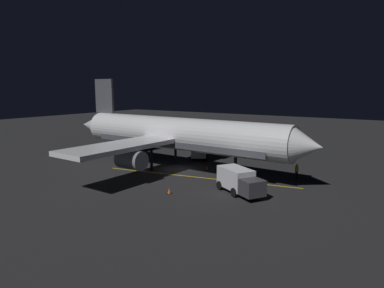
% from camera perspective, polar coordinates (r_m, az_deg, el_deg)
% --- Properties ---
extents(ground_plane, '(180.00, 180.00, 0.20)m').
position_cam_1_polar(ground_plane, '(44.19, -2.17, -4.38)').
color(ground_plane, '#242426').
extents(apron_guide_stripe, '(4.63, 23.38, 0.01)m').
position_cam_1_polar(apron_guide_stripe, '(40.45, 0.88, -5.51)').
color(apron_guide_stripe, gold).
rests_on(apron_guide_stripe, ground_plane).
extents(airliner, '(31.03, 36.76, 11.59)m').
position_cam_1_polar(airliner, '(43.69, -2.80, 1.54)').
color(airliner, white).
rests_on(airliner, ground_plane).
extents(baggage_truck, '(4.70, 5.93, 2.45)m').
position_cam_1_polar(baggage_truck, '(34.36, 7.76, -6.13)').
color(baggage_truck, silver).
rests_on(baggage_truck, ground_plane).
extents(catering_truck, '(6.31, 4.83, 2.55)m').
position_cam_1_polar(catering_truck, '(51.17, 1.22, -0.88)').
color(catering_truck, silver).
rests_on(catering_truck, ground_plane).
extents(ground_crew_worker, '(0.40, 0.40, 1.74)m').
position_cam_1_polar(ground_crew_worker, '(41.28, 16.92, -4.35)').
color(ground_crew_worker, black).
rests_on(ground_crew_worker, ground_plane).
extents(traffic_cone_near_left, '(0.50, 0.50, 0.55)m').
position_cam_1_polar(traffic_cone_near_left, '(44.11, 2.48, -3.94)').
color(traffic_cone_near_left, '#EA590F').
rests_on(traffic_cone_near_left, ground_plane).
extents(traffic_cone_near_right, '(0.50, 0.50, 0.55)m').
position_cam_1_polar(traffic_cone_near_right, '(34.36, -3.80, -7.80)').
color(traffic_cone_near_right, '#EA590F').
rests_on(traffic_cone_near_right, ground_plane).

